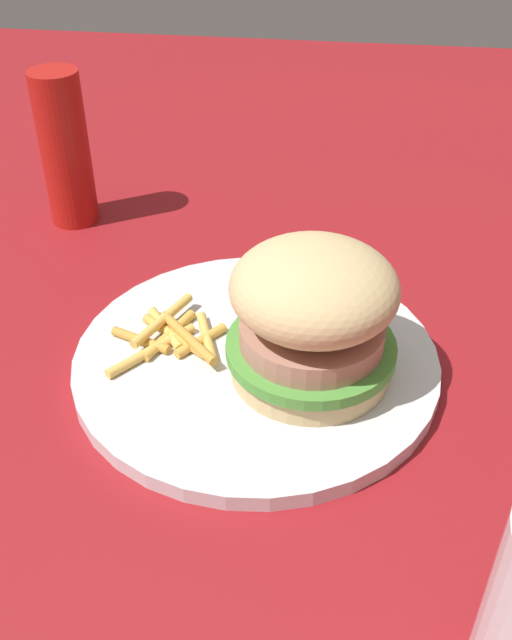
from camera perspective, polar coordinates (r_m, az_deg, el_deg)
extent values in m
plane|color=maroon|center=(0.53, -1.43, -3.53)|extent=(1.60, 1.60, 0.00)
cylinder|color=silver|center=(0.52, 0.00, -3.15)|extent=(0.26, 0.26, 0.01)
cylinder|color=tan|center=(0.50, 4.22, -3.26)|extent=(0.11, 0.11, 0.02)
cylinder|color=#4C9338|center=(0.49, 4.28, -2.14)|extent=(0.11, 0.11, 0.01)
cylinder|color=tan|center=(0.49, 4.35, -0.97)|extent=(0.10, 0.10, 0.02)
ellipsoid|color=tan|center=(0.47, 4.55, 2.50)|extent=(0.11, 0.11, 0.05)
cylinder|color=#E5B251|center=(0.54, -7.03, -0.70)|extent=(0.05, 0.04, 0.01)
cylinder|color=gold|center=(0.53, -6.32, -1.25)|extent=(0.04, 0.06, 0.01)
cylinder|color=gold|center=(0.54, -6.76, -1.17)|extent=(0.06, 0.03, 0.01)
cylinder|color=#E5B251|center=(0.53, -3.85, -1.34)|extent=(0.05, 0.02, 0.01)
cylinder|color=#E5B251|center=(0.52, -8.11, -2.34)|extent=(0.06, 0.05, 0.01)
cylinder|color=gold|center=(0.53, -4.32, -1.60)|extent=(0.04, 0.03, 0.01)
cylinder|color=gold|center=(0.52, -5.37, -1.54)|extent=(0.05, 0.05, 0.01)
cylinder|color=#E5B251|center=(0.54, -7.28, 0.00)|extent=(0.06, 0.03, 0.01)
cylinder|color=gold|center=(0.53, -8.98, -1.69)|extent=(0.02, 0.05, 0.01)
cylinder|color=#B21914|center=(0.70, -14.62, 12.69)|extent=(0.04, 0.04, 0.14)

